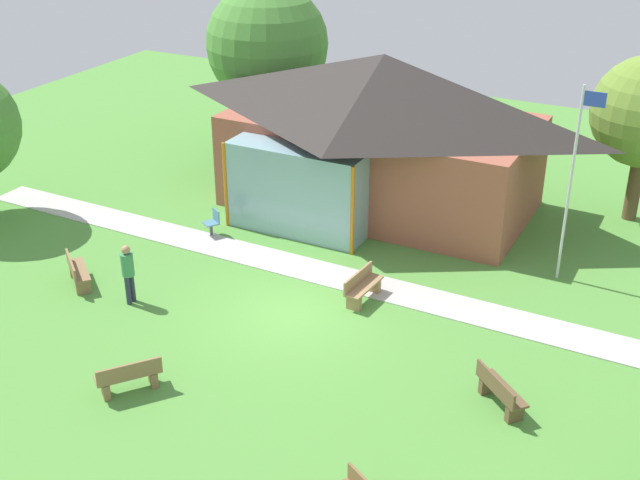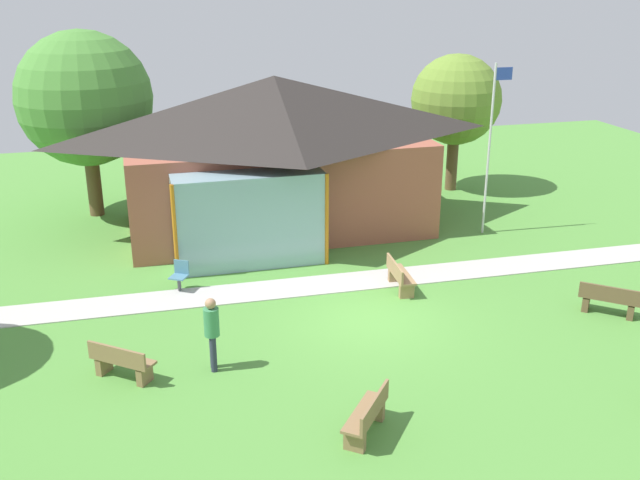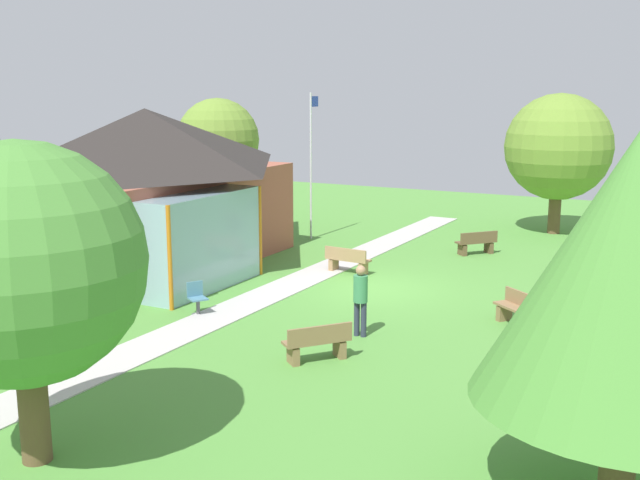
{
  "view_description": "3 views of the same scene",
  "coord_description": "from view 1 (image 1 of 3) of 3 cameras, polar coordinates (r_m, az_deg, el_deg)",
  "views": [
    {
      "loc": [
        9.36,
        -16.61,
        11.63
      ],
      "look_at": [
        -0.02,
        1.67,
        1.45
      ],
      "focal_mm": 46.58,
      "sensor_mm": 36.0,
      "label": 1
    },
    {
      "loc": [
        -5.57,
        -15.85,
        8.33
      ],
      "look_at": [
        -0.68,
        2.38,
        1.37
      ],
      "focal_mm": 40.52,
      "sensor_mm": 36.0,
      "label": 2
    },
    {
      "loc": [
        -19.98,
        -8.71,
        5.82
      ],
      "look_at": [
        0.51,
        2.03,
        1.19
      ],
      "focal_mm": 42.38,
      "sensor_mm": 36.0,
      "label": 3
    }
  ],
  "objects": [
    {
      "name": "tree_behind_pavilion_left",
      "position": [
        32.69,
        -3.65,
        13.25
      ],
      "size": [
        4.71,
        4.71,
        6.61
      ],
      "color": "brown",
      "rests_on": "ground_plane"
    },
    {
      "name": "bench_rear_near_path",
      "position": [
        22.74,
        2.93,
        -3.26
      ],
      "size": [
        0.56,
        1.53,
        0.84
      ],
      "rotation": [
        0.0,
        0.0,
        4.63
      ],
      "color": "#9E7A51",
      "rests_on": "ground_plane"
    },
    {
      "name": "flagpole",
      "position": [
        23.69,
        16.96,
        4.18
      ],
      "size": [
        0.64,
        0.08,
        5.71
      ],
      "color": "silver",
      "rests_on": "ground_plane"
    },
    {
      "name": "bench_front_center",
      "position": [
        19.7,
        -12.98,
        -9.16
      ],
      "size": [
        1.27,
        1.45,
        0.84
      ],
      "rotation": [
        0.0,
        0.0,
        0.9
      ],
      "color": "olive",
      "rests_on": "ground_plane"
    },
    {
      "name": "patio_chair_west",
      "position": [
        26.55,
        -7.38,
        1.15
      ],
      "size": [
        0.6,
        0.6,
        0.86
      ],
      "rotation": [
        0.0,
        0.0,
        2.59
      ],
      "color": "teal",
      "rests_on": "ground_plane"
    },
    {
      "name": "ground_plane",
      "position": [
        22.33,
        -1.92,
        -5.04
      ],
      "size": [
        44.0,
        44.0,
        0.0
      ],
      "primitive_type": "plane",
      "color": "#54933D"
    },
    {
      "name": "visitor_strolling_lawn",
      "position": [
        22.89,
        -13.06,
        -1.99
      ],
      "size": [
        0.34,
        0.34,
        1.74
      ],
      "rotation": [
        0.0,
        0.0,
        1.54
      ],
      "color": "#2D3347",
      "rests_on": "ground_plane"
    },
    {
      "name": "bench_mid_right",
      "position": [
        19.19,
        12.24,
        -10.16
      ],
      "size": [
        1.42,
        1.32,
        0.84
      ],
      "rotation": [
        0.0,
        0.0,
        5.56
      ],
      "color": "brown",
      "rests_on": "ground_plane"
    },
    {
      "name": "footpath",
      "position": [
        24.11,
        0.76,
        -2.44
      ],
      "size": [
        25.98,
        1.73,
        0.03
      ],
      "primitive_type": "cube",
      "rotation": [
        0.0,
        0.0,
        -0.02
      ],
      "color": "#BCB7B2",
      "rests_on": "ground_plane"
    },
    {
      "name": "bench_mid_left",
      "position": [
        24.46,
        -16.34,
        -2.13
      ],
      "size": [
        1.44,
        1.29,
        0.84
      ],
      "rotation": [
        0.0,
        0.0,
        5.6
      ],
      "color": "olive",
      "rests_on": "ground_plane"
    },
    {
      "name": "pavilion",
      "position": [
        27.72,
        4.01,
        7.54
      ],
      "size": [
        10.97,
        7.05,
        5.22
      ],
      "color": "#A35642",
      "rests_on": "ground_plane"
    }
  ]
}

